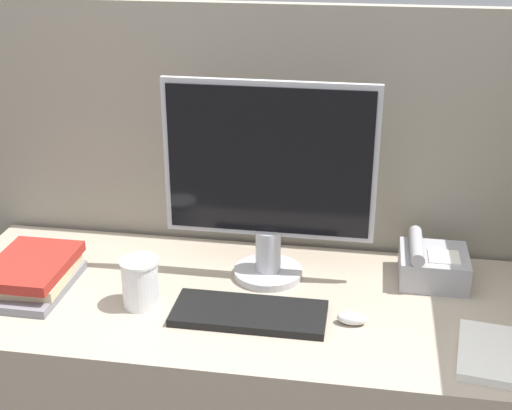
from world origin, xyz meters
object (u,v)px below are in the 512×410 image
at_px(monitor, 269,181).
at_px(desk_telephone, 432,265).
at_px(coffee_cup, 140,283).
at_px(keyboard, 249,313).
at_px(book_stack, 33,274).
at_px(mouse, 352,318).

distance_m(monitor, desk_telephone, 0.49).
bearing_deg(coffee_cup, desk_telephone, 18.95).
height_order(keyboard, book_stack, book_stack).
xyz_separation_m(monitor, keyboard, (-0.01, -0.22, -0.27)).
distance_m(keyboard, coffee_cup, 0.28).
xyz_separation_m(keyboard, book_stack, (-0.58, 0.05, 0.03)).
bearing_deg(book_stack, desk_telephone, 11.52).
relative_size(mouse, coffee_cup, 0.58).
relative_size(monitor, desk_telephone, 3.06).
xyz_separation_m(monitor, mouse, (0.24, -0.21, -0.26)).
bearing_deg(monitor, mouse, -41.34).
bearing_deg(monitor, coffee_cup, -145.15).
relative_size(keyboard, book_stack, 1.33).
distance_m(mouse, desk_telephone, 0.32).
bearing_deg(monitor, desk_telephone, 6.04).
height_order(monitor, desk_telephone, monitor).
bearing_deg(book_stack, coffee_cup, -7.32).
xyz_separation_m(mouse, desk_telephone, (0.20, 0.25, 0.03)).
height_order(monitor, mouse, monitor).
height_order(keyboard, mouse, mouse).
bearing_deg(mouse, coffee_cup, 179.71).
xyz_separation_m(monitor, desk_telephone, (0.44, 0.05, -0.23)).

